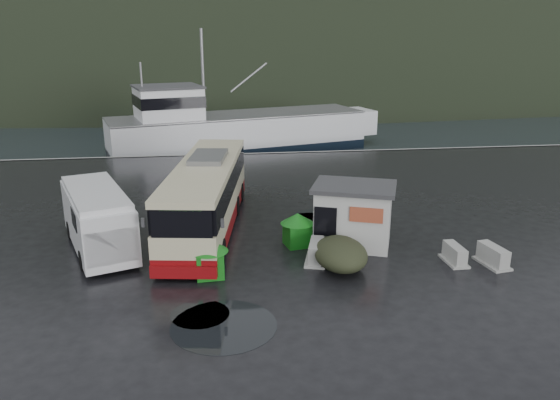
{
  "coord_description": "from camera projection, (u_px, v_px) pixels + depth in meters",
  "views": [
    {
      "loc": [
        -0.54,
        -23.32,
        9.55
      ],
      "look_at": [
        2.68,
        1.71,
        1.7
      ],
      "focal_mm": 35.0,
      "sensor_mm": 36.0,
      "label": 1
    }
  ],
  "objects": [
    {
      "name": "white_van",
      "position": [
        101.0,
        249.0,
        24.96
      ],
      "size": [
        4.51,
        7.2,
        2.85
      ],
      "primitive_type": null,
      "rotation": [
        0.0,
        0.0,
        0.35
      ],
      "color": "silver",
      "rests_on": "ground"
    },
    {
      "name": "waste_bin_right",
      "position": [
        297.0,
        245.0,
        25.37
      ],
      "size": [
        1.33,
        1.33,
        1.57
      ],
      "primitive_type": null,
      "rotation": [
        0.0,
        0.0,
        0.2
      ],
      "color": "#147217",
      "rests_on": "ground"
    },
    {
      "name": "coach_bus",
      "position": [
        208.0,
        228.0,
        27.6
      ],
      "size": [
        5.04,
        13.02,
        3.59
      ],
      "primitive_type": null,
      "rotation": [
        0.0,
        0.0,
        -0.15
      ],
      "color": "beige",
      "rests_on": "ground"
    },
    {
      "name": "dome_tent",
      "position": [
        340.0,
        267.0,
        23.03
      ],
      "size": [
        2.26,
        3.13,
        1.22
      ],
      "primitive_type": null,
      "rotation": [
        0.0,
        0.0,
        -0.02
      ],
      "color": "#2B2F1C",
      "rests_on": "ground"
    },
    {
      "name": "jersey_barrier_c",
      "position": [
        492.0,
        265.0,
        23.28
      ],
      "size": [
        1.1,
        1.79,
        0.84
      ],
      "primitive_type": null,
      "rotation": [
        0.0,
        0.0,
        0.16
      ],
      "color": "#999993",
      "rests_on": "ground"
    },
    {
      "name": "fishing_trawler",
      "position": [
        239.0,
        136.0,
        51.54
      ],
      "size": [
        28.8,
        13.58,
        11.28
      ],
      "primitive_type": null,
      "rotation": [
        0.0,
        0.0,
        0.27
      ],
      "color": "silver",
      "rests_on": "ground"
    },
    {
      "name": "ticket_kiosk",
      "position": [
        352.0,
        244.0,
        25.54
      ],
      "size": [
        4.42,
        3.9,
        2.88
      ],
      "primitive_type": null,
      "rotation": [
        0.0,
        0.0,
        -0.36
      ],
      "color": "beige",
      "rests_on": "ground"
    },
    {
      "name": "waste_bin_left",
      "position": [
        210.0,
        276.0,
        22.2
      ],
      "size": [
        1.22,
        1.22,
        1.57
      ],
      "primitive_type": null,
      "rotation": [
        0.0,
        0.0,
        0.08
      ],
      "color": "#147217",
      "rests_on": "ground"
    },
    {
      "name": "headland",
      "position": [
        229.0,
        51.0,
        262.97
      ],
      "size": [
        780.0,
        540.0,
        570.0
      ],
      "primitive_type": "ellipsoid",
      "color": "black",
      "rests_on": "ground"
    },
    {
      "name": "ground",
      "position": [
        227.0,
        249.0,
        24.99
      ],
      "size": [
        160.0,
        160.0,
        0.0
      ],
      "primitive_type": "plane",
      "color": "black",
      "rests_on": "ground"
    },
    {
      "name": "harbor_water",
      "position": [
        211.0,
        73.0,
        129.17
      ],
      "size": [
        300.0,
        180.0,
        0.02
      ],
      "primitive_type": "cube",
      "color": "black",
      "rests_on": "ground"
    },
    {
      "name": "puddles",
      "position": [
        274.0,
        263.0,
        23.43
      ],
      "size": [
        8.68,
        13.9,
        0.01
      ],
      "color": "black",
      "rests_on": "ground"
    },
    {
      "name": "jersey_barrier_b",
      "position": [
        454.0,
        262.0,
        23.51
      ],
      "size": [
        0.81,
        1.57,
        0.78
      ],
      "primitive_type": null,
      "rotation": [
        0.0,
        0.0,
        0.02
      ],
      "color": "#999993",
      "rests_on": "ground"
    },
    {
      "name": "jersey_barrier_a",
      "position": [
        316.0,
        261.0,
        23.65
      ],
      "size": [
        1.32,
        1.93,
        0.88
      ],
      "primitive_type": null,
      "rotation": [
        0.0,
        0.0,
        -0.27
      ],
      "color": "#999993",
      "rests_on": "ground"
    },
    {
      "name": "quay_edge",
      "position": [
        218.0,
        155.0,
        43.93
      ],
      "size": [
        160.0,
        0.6,
        1.5
      ],
      "primitive_type": "cube",
      "color": "#999993",
      "rests_on": "ground"
    }
  ]
}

